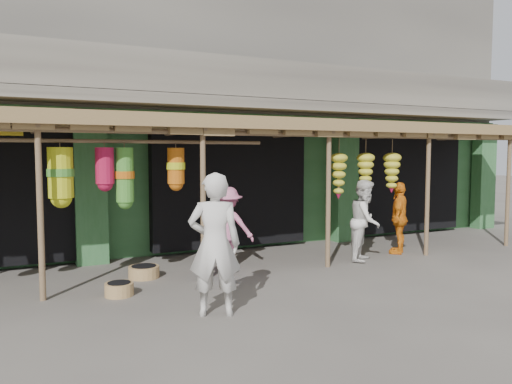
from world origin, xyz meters
name	(u,v)px	position (x,y,z in m)	size (l,w,h in m)	color
ground	(276,270)	(0.00, 0.00, 0.00)	(80.00, 80.00, 0.00)	#514C47
building	(191,108)	(0.00, 4.87, 3.37)	(16.40, 6.80, 7.00)	gray
awning	(250,132)	(-0.17, 0.80, 2.57)	(14.00, 2.70, 2.79)	brown
blue_chair	(215,250)	(-1.19, 0.06, 0.47)	(0.49, 0.49, 0.84)	#18359D
basket_mid	(144,272)	(-2.35, 0.50, 0.10)	(0.53, 0.53, 0.20)	#9B7D45
basket_right	(119,289)	(-2.95, -0.44, 0.10)	(0.43, 0.43, 0.20)	olive
person_front	(215,244)	(-1.97, -1.92, 0.95)	(0.70, 0.46, 1.91)	beige
person_right	(365,220)	(2.00, -0.05, 0.82)	(0.80, 0.62, 1.64)	silver
person_vendor	(399,218)	(3.13, 0.23, 0.77)	(0.91, 0.38, 1.55)	orange
person_shopper	(228,227)	(-0.71, 0.65, 0.76)	(0.99, 0.57, 1.53)	pink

